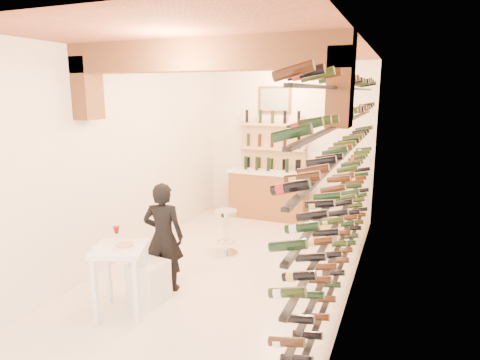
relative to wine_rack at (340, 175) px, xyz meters
The scene contains 11 objects.
ground 2.18m from the wine_rack, behind, with size 6.00×6.00×0.00m, color white.
room_shell 1.70m from the wine_rack, behind, with size 3.52×6.02×3.21m.
wine_rack is the anchor object (origin of this frame).
back_counter 3.38m from the wine_rack, 124.66° to the left, with size 1.70×0.62×1.29m.
back_shelving 3.44m from the wine_rack, 122.37° to the left, with size 1.40×0.31×2.73m.
tasting_table 2.94m from the wine_rack, 142.90° to the right, with size 0.75×0.75×1.02m.
white_stool 2.82m from the wine_rack, 148.06° to the right, with size 0.41×0.41×0.52m, color white.
person 2.46m from the wine_rack, 155.44° to the right, with size 0.54×0.35×1.47m, color black.
chrome_barstool 2.20m from the wine_rack, 166.07° to the left, with size 0.38×0.38×0.74m.
crate_lower 2.20m from the wine_rack, 107.29° to the left, with size 0.49×0.34×0.29m, color #DFC27A.
crate_upper 2.04m from the wine_rack, 107.29° to the left, with size 0.46×0.31×0.27m, color #DFC27A.
Camera 1 is at (2.29, -5.38, 2.61)m, focal length 30.89 mm.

